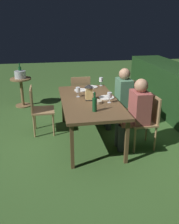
# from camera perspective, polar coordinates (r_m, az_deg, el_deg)

# --- Properties ---
(ground_plane) EXTENTS (16.00, 16.00, 0.00)m
(ground_plane) POSITION_cam_1_polar(r_m,az_deg,el_deg) (4.35, 0.00, -6.23)
(ground_plane) COLOR #385B28
(dining_table) EXTENTS (1.83, 0.92, 0.72)m
(dining_table) POSITION_cam_1_polar(r_m,az_deg,el_deg) (4.09, 0.00, 2.16)
(dining_table) COLOR brown
(dining_table) RESTS_ON ground
(chair_side_right_b) EXTENTS (0.42, 0.40, 0.87)m
(chair_side_right_b) POSITION_cam_1_polar(r_m,az_deg,el_deg) (4.02, 13.13, -1.61)
(chair_side_right_b) COLOR #9E7A51
(chair_side_right_b) RESTS_ON ground
(person_in_rust) EXTENTS (0.38, 0.47, 1.15)m
(person_in_rust) POSITION_cam_1_polar(r_m,az_deg,el_deg) (3.89, 10.66, 0.24)
(person_in_rust) COLOR #9E4C47
(person_in_rust) RESTS_ON ground
(chair_head_near) EXTENTS (0.40, 0.42, 0.87)m
(chair_head_near) POSITION_cam_1_polar(r_m,az_deg,el_deg) (5.24, -2.21, 4.33)
(chair_head_near) COLOR #9E7A51
(chair_head_near) RESTS_ON ground
(chair_side_left_a) EXTENTS (0.42, 0.40, 0.87)m
(chair_side_left_a) POSITION_cam_1_polar(r_m,az_deg,el_deg) (4.49, -11.74, 0.94)
(chair_side_left_a) COLOR #9E7A51
(chair_side_left_a) RESTS_ON ground
(chair_side_right_a) EXTENTS (0.42, 0.40, 0.87)m
(chair_side_right_a) POSITION_cam_1_polar(r_m,az_deg,el_deg) (4.73, 9.36, 2.19)
(chair_side_right_a) COLOR #9E7A51
(chair_side_right_a) RESTS_ON ground
(person_in_green) EXTENTS (0.38, 0.47, 1.15)m
(person_in_green) POSITION_cam_1_polar(r_m,az_deg,el_deg) (4.63, 7.18, 3.84)
(person_in_green) COLOR #4C7A5B
(person_in_green) RESTS_ON ground
(lantern_centerpiece) EXTENTS (0.15, 0.15, 0.27)m
(lantern_centerpiece) POSITION_cam_1_polar(r_m,az_deg,el_deg) (4.02, -0.12, 4.82)
(lantern_centerpiece) COLOR black
(lantern_centerpiece) RESTS_ON dining_table
(green_bottle_on_table) EXTENTS (0.07, 0.07, 0.29)m
(green_bottle_on_table) POSITION_cam_1_polar(r_m,az_deg,el_deg) (3.54, 1.21, 1.83)
(green_bottle_on_table) COLOR #144723
(green_bottle_on_table) RESTS_ON dining_table
(wine_glass_a) EXTENTS (0.08, 0.08, 0.17)m
(wine_glass_a) POSITION_cam_1_polar(r_m,az_deg,el_deg) (3.92, 4.69, 3.84)
(wine_glass_a) COLOR silver
(wine_glass_a) RESTS_ON dining_table
(wine_glass_b) EXTENTS (0.08, 0.08, 0.17)m
(wine_glass_b) POSITION_cam_1_polar(r_m,az_deg,el_deg) (4.91, 2.71, 7.48)
(wine_glass_b) COLOR silver
(wine_glass_b) RESTS_ON dining_table
(wine_glass_c) EXTENTS (0.08, 0.08, 0.17)m
(wine_glass_c) POSITION_cam_1_polar(r_m,az_deg,el_deg) (4.21, -2.71, 5.11)
(wine_glass_c) COLOR silver
(wine_glass_c) RESTS_ON dining_table
(plate_a) EXTENTS (0.24, 0.24, 0.01)m
(plate_a) POSITION_cam_1_polar(r_m,az_deg,el_deg) (4.82, 0.47, 5.87)
(plate_a) COLOR white
(plate_a) RESTS_ON dining_table
(plate_b) EXTENTS (0.23, 0.23, 0.01)m
(plate_b) POSITION_cam_1_polar(r_m,az_deg,el_deg) (4.61, -2.08, 5.13)
(plate_b) COLOR white
(plate_b) RESTS_ON dining_table
(plate_c) EXTENTS (0.26, 0.26, 0.01)m
(plate_c) POSITION_cam_1_polar(r_m,az_deg,el_deg) (4.18, 3.97, 3.40)
(plate_c) COLOR white
(plate_c) RESTS_ON dining_table
(bowl_olives) EXTENTS (0.13, 0.13, 0.05)m
(bowl_olives) POSITION_cam_1_polar(r_m,az_deg,el_deg) (4.34, 0.17, 4.39)
(bowl_olives) COLOR #BCAD8E
(bowl_olives) RESTS_ON dining_table
(bowl_bread) EXTENTS (0.15, 0.15, 0.04)m
(bowl_bread) POSITION_cam_1_polar(r_m,az_deg,el_deg) (3.92, 1.87, 2.44)
(bowl_bread) COLOR #BCAD8E
(bowl_bread) RESTS_ON dining_table
(side_table) EXTENTS (0.48, 0.48, 0.68)m
(side_table) POSITION_cam_1_polar(r_m,az_deg,el_deg) (6.02, -15.57, 5.44)
(side_table) COLOR brown
(side_table) RESTS_ON ground
(ice_bucket) EXTENTS (0.26, 0.26, 0.34)m
(ice_bucket) POSITION_cam_1_polar(r_m,az_deg,el_deg) (5.95, -15.88, 8.52)
(ice_bucket) COLOR #B2B7BF
(ice_bucket) RESTS_ON side_table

